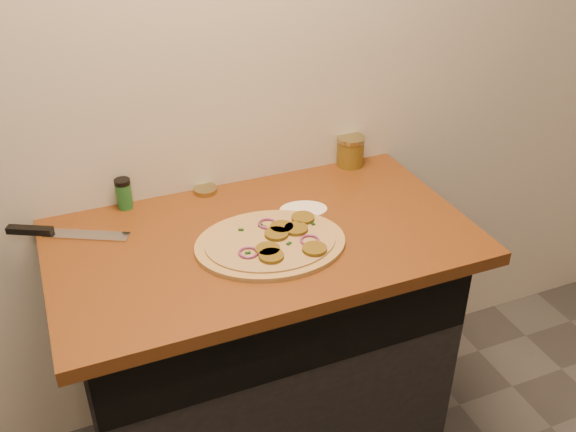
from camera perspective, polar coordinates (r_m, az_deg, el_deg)
name	(u,v)px	position (r m, az deg, el deg)	size (l,w,h in m)	color
cabinet	(262,350)	(2.15, -2.35, -11.80)	(1.10, 0.60, 0.86)	black
countertop	(262,240)	(1.85, -2.33, -2.13)	(1.20, 0.70, 0.04)	brown
pizza	(272,242)	(1.78, -1.42, -2.35)	(0.46, 0.46, 0.03)	tan
chefs_knife	(56,233)	(1.95, -19.89, -1.39)	(0.33, 0.20, 0.02)	#B7BAC1
mason_jar_lid	(205,190)	(2.06, -7.36, 2.30)	(0.08, 0.08, 0.02)	#9E935C
salsa_jar	(350,151)	(2.21, 5.57, 5.78)	(0.10, 0.10, 0.10)	#9C2E0F
spice_shaker	(124,194)	(2.00, -14.39, 1.94)	(0.05, 0.05, 0.10)	#20672D
flour_spill	(303,209)	(1.96, 1.39, 0.63)	(0.15, 0.15, 0.00)	white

